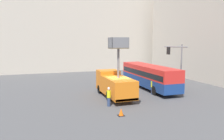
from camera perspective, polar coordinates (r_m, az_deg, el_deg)
The scene contains 9 objects.
ground_plane at distance 24.05m, azimuth 1.91°, elevation -7.49°, with size 120.00×120.00×0.00m, color #4C4C4F.
building_backdrop_far at distance 50.79m, azimuth -9.53°, elevation 10.64°, with size 44.00×10.00×18.49m.
building_backdrop_side at distance 40.45m, azimuth 26.96°, elevation 10.11°, with size 10.00×28.00×17.40m.
utility_truck at distance 24.32m, azimuth 0.65°, elevation -3.57°, with size 2.45×7.15×6.61m.
city_bus at distance 29.40m, azimuth 9.56°, elevation -1.26°, with size 2.61×11.74×3.08m.
traffic_light_pole at distance 29.16m, azimuth 16.57°, elevation 2.71°, with size 3.23×2.98×5.86m.
road_worker_near_truck at distance 21.05m, azimuth -0.83°, elevation -6.98°, with size 0.38×0.38×1.87m.
road_worker_directing at distance 26.29m, azimuth 10.52°, elevation -4.18°, with size 0.38×0.38×1.91m.
traffic_cone_near_truck at distance 18.60m, azimuth 2.39°, elevation -10.99°, with size 0.54×0.54×0.62m.
Camera 1 is at (-8.21, -21.77, 6.08)m, focal length 35.00 mm.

